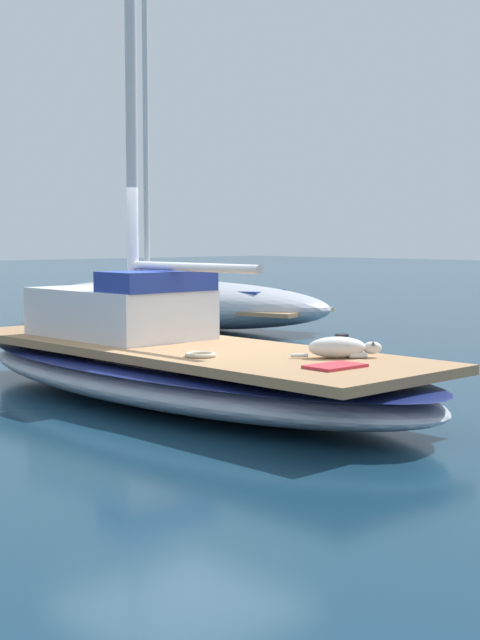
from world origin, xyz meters
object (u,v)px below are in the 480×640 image
at_px(sailboat_main, 181,372).
at_px(dog_white, 340,348).
at_px(deck_winch, 342,344).
at_px(deck_towel, 335,366).
at_px(moored_boat_starboard_side, 175,302).
at_px(coiled_rope, 200,355).

height_order(sailboat_main, dog_white, dog_white).
height_order(sailboat_main, deck_winch, deck_winch).
bearing_deg(deck_towel, moored_boat_starboard_side, 58.55).
distance_m(deck_winch, moored_boat_starboard_side, 9.90).
xyz_separation_m(deck_winch, coiled_rope, (-1.28, 0.83, -0.08)).
height_order(dog_white, moored_boat_starboard_side, moored_boat_starboard_side).
relative_size(deck_winch, moored_boat_starboard_side, 0.03).
distance_m(sailboat_main, moored_boat_starboard_side, 8.79).
bearing_deg(coiled_rope, deck_towel, -74.83).
height_order(sailboat_main, moored_boat_starboard_side, moored_boat_starboard_side).
height_order(dog_white, deck_towel, dog_white).
bearing_deg(deck_towel, dog_white, 36.46).
bearing_deg(dog_white, sailboat_main, 101.89).
distance_m(sailboat_main, deck_winch, 2.00).
height_order(deck_winch, coiled_rope, deck_winch).
bearing_deg(sailboat_main, deck_winch, -68.42).
xyz_separation_m(deck_winch, deck_towel, (-0.88, -0.66, -0.08)).
xyz_separation_m(dog_white, moored_boat_starboard_side, (5.10, 8.87, -0.22)).
bearing_deg(dog_white, moored_boat_starboard_side, 60.09).
relative_size(sailboat_main, moored_boat_starboard_side, 0.87).
bearing_deg(moored_boat_starboard_side, sailboat_main, -129.04).
distance_m(deck_towel, moored_boat_starboard_side, 10.91).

